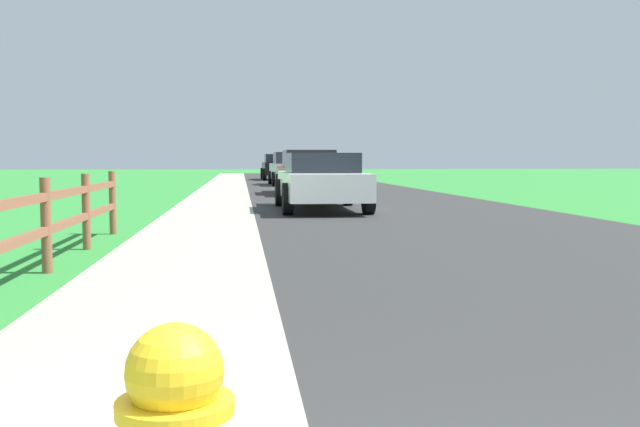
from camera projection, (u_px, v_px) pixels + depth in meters
ground_plane at (248, 192)px, 26.04m from camera, size 120.00×120.00×0.00m
road_asphalt at (335, 189)px, 28.42m from camera, size 7.00×66.00×0.01m
curb_concrete at (171, 190)px, 27.68m from camera, size 6.00×66.00×0.01m
grass_verge at (133, 190)px, 27.51m from camera, size 5.00×66.00×0.00m
parked_suv_white at (321, 181)px, 16.84m from camera, size 2.02×4.84×1.36m
parked_car_red at (308, 172)px, 24.75m from camera, size 2.16×4.76×1.54m
parked_car_silver at (293, 169)px, 33.25m from camera, size 2.24×4.38×1.55m
parked_car_black at (279, 167)px, 41.86m from camera, size 2.12×4.51×1.52m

